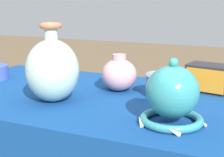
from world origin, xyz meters
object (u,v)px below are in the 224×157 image
vase_dome_bell (172,97)px  jar_round_rose (119,74)px  vase_tall_bulbous (52,70)px  mosaic_tile_box (209,78)px  cup_wide_slate (162,84)px

vase_dome_bell → jar_round_rose: vase_dome_bell is taller
vase_dome_bell → vase_tall_bulbous: bearing=173.8°
vase_tall_bulbous → mosaic_tile_box: (0.45, 0.34, -0.06)m
jar_round_rose → cup_wide_slate: 0.17m
vase_dome_bell → mosaic_tile_box: vase_dome_bell is taller
vase_dome_bell → cup_wide_slate: (-0.10, 0.24, -0.03)m
mosaic_tile_box → jar_round_rose: (-0.31, -0.13, 0.01)m
mosaic_tile_box → jar_round_rose: bearing=-147.2°
vase_tall_bulbous → mosaic_tile_box: bearing=36.9°
vase_tall_bulbous → cup_wide_slate: size_ratio=2.14×
vase_dome_bell → cup_wide_slate: 0.27m
vase_dome_bell → mosaic_tile_box: size_ratio=1.10×
mosaic_tile_box → cup_wide_slate: bearing=-124.5°
mosaic_tile_box → jar_round_rose: 0.33m
cup_wide_slate → jar_round_rose: bearing=175.5°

